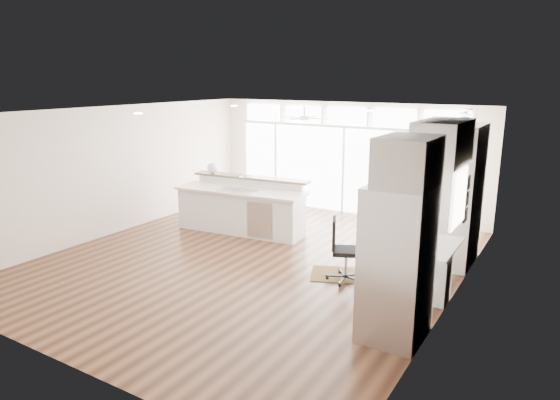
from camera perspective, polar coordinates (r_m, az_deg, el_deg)
The scene contains 24 objects.
floor at distance 9.28m, azimuth -2.99°, elevation -6.88°, with size 7.00×8.00×0.02m, color #3C2112.
ceiling at distance 8.70m, azimuth -3.22°, elevation 10.06°, with size 7.00×8.00×0.02m, color silver.
wall_back at distance 12.34m, azimuth 7.48°, elevation 4.78°, with size 7.00×0.04×2.70m, color white.
wall_front at distance 6.15m, azimuth -24.75°, elevation -5.70°, with size 7.00×0.04×2.70m, color white.
wall_left at distance 11.21m, azimuth -18.06°, elevation 3.30°, with size 0.04×8.00×2.70m, color white.
wall_right at distance 7.54m, azimuth 19.45°, elevation -1.73°, with size 0.04×8.00×2.70m, color white.
glass_wall at distance 12.33m, azimuth 7.32°, elevation 3.36°, with size 5.80×0.06×2.08m, color white.
transom_row at distance 12.16m, azimuth 7.51°, elevation 9.54°, with size 5.90×0.06×0.40m, color white.
desk_window at distance 7.78m, azimuth 19.75°, elevation 0.24°, with size 0.04×0.85×0.85m, color silver.
ceiling_fan at distance 11.36m, azimuth 2.81°, elevation 9.84°, with size 1.16×1.16×0.32m, color white.
recessed_lights at distance 8.86m, azimuth -2.47°, elevation 10.01°, with size 3.40×3.00×0.02m, color white.
oven_cabinet at distance 9.34m, azimuth 19.80°, elevation 0.52°, with size 0.64×1.20×2.50m, color white.
desk_nook at distance 8.19m, azimuth 16.81°, elevation -7.45°, with size 0.72×1.30×0.76m, color white.
upper_cabinets at distance 7.71m, azimuth 18.12°, elevation 6.30°, with size 0.64×1.30×0.64m, color white.
refrigerator at distance 6.49m, azimuth 13.23°, elevation -7.04°, with size 0.76×0.90×2.00m, color #BBBCC1.
fridge_cabinet at distance 6.13m, azimuth 14.43°, elevation 4.30°, with size 0.64×0.90×0.60m, color white.
framed_photos at distance 8.41m, azimuth 20.55°, elevation 0.10°, with size 0.06×0.22×0.80m, color black.
kitchen_island at distance 10.77m, azimuth -4.52°, elevation -0.70°, with size 2.88×1.09×1.15m, color white.
rug at distance 8.64m, azimuth 6.93°, elevation -8.46°, with size 1.00×0.72×0.01m, color #3B2812.
office_chair at distance 8.24m, azimuth 7.59°, elevation -5.75°, with size 0.54×0.50×1.05m, color black.
fishbowl at distance 11.44m, azimuth -7.72°, elevation 3.64°, with size 0.24×0.24×0.24m, color silver.
monitor at distance 8.02m, azimuth 16.55°, elevation -3.45°, with size 0.08×0.50×0.41m, color black.
keyboard at distance 8.12m, azimuth 15.30°, elevation -4.63°, with size 0.11×0.28×0.01m, color white.
potted_plant at distance 9.14m, azimuth 20.49°, elevation 8.81°, with size 0.24×0.27×0.21m, color #345625.
Camera 1 is at (4.92, -7.15, 3.27)m, focal length 32.00 mm.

